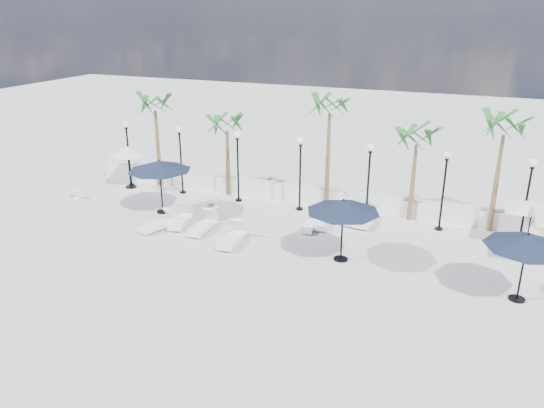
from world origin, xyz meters
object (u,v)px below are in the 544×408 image
at_px(parasol_navy_left, 159,166).
at_px(parasol_navy_right, 527,241).
at_px(lounger_1, 158,224).
at_px(lounger_5, 321,219).
at_px(lounger_0, 181,220).
at_px(lounger_6, 309,225).
at_px(lounger_7, 366,218).
at_px(parasol_cream_sq_a, 534,202).
at_px(lounger_2, 232,238).
at_px(lounger_3, 203,226).
at_px(parasol_cream_small, 128,151).
at_px(parasol_navy_mid, 343,206).
at_px(lounger_4, 354,217).

relative_size(parasol_navy_left, parasol_navy_right, 1.09).
height_order(lounger_1, lounger_5, lounger_5).
distance_m(lounger_0, lounger_6, 6.18).
bearing_deg(lounger_7, parasol_navy_right, -34.70).
bearing_deg(parasol_navy_right, lounger_1, 177.69).
bearing_deg(parasol_navy_right, lounger_7, 142.78).
bearing_deg(parasol_navy_left, parasol_cream_sq_a, 8.96).
bearing_deg(lounger_7, lounger_6, -141.75).
bearing_deg(lounger_2, parasol_cream_sq_a, 16.70).
relative_size(lounger_1, lounger_3, 0.98).
bearing_deg(parasol_cream_small, parasol_cream_sq_a, 0.00).
distance_m(lounger_5, parasol_cream_sq_a, 9.38).
bearing_deg(lounger_3, parasol_navy_mid, -5.74).
relative_size(lounger_4, parasol_cream_sq_a, 0.44).
bearing_deg(parasol_navy_mid, parasol_navy_left, 169.43).
xyz_separation_m(lounger_4, parasol_navy_right, (7.23, -5.03, 2.06)).
relative_size(lounger_1, lounger_4, 1.08).
relative_size(parasol_navy_mid, parasol_navy_right, 1.03).
bearing_deg(parasol_navy_right, parasol_navy_mid, 173.72).
bearing_deg(lounger_5, parasol_cream_sq_a, 6.00).
distance_m(lounger_1, lounger_6, 7.16).
xyz_separation_m(parasol_navy_left, parasol_cream_small, (-3.95, 2.70, -0.30)).
height_order(lounger_1, lounger_7, lounger_7).
bearing_deg(lounger_5, parasol_navy_right, -26.81).
bearing_deg(parasol_cream_small, lounger_1, -43.09).
relative_size(lounger_6, parasol_cream_small, 0.68).
xyz_separation_m(lounger_1, lounger_6, (6.62, 2.71, -0.04)).
distance_m(lounger_0, lounger_3, 1.38).
bearing_deg(lounger_2, lounger_6, 42.17).
relative_size(lounger_6, parasol_cream_sq_a, 0.39).
height_order(lounger_1, parasol_cream_small, parasol_cream_small).
height_order(lounger_2, lounger_3, lounger_2).
height_order(lounger_2, lounger_6, lounger_2).
bearing_deg(lounger_5, lounger_7, 23.82).
relative_size(lounger_1, parasol_cream_sq_a, 0.48).
xyz_separation_m(lounger_5, lounger_6, (-0.34, -0.74, -0.06)).
xyz_separation_m(lounger_2, parasol_cream_small, (-8.95, 4.80, 1.90)).
bearing_deg(lounger_3, lounger_7, 27.25).
distance_m(lounger_0, parasol_cream_sq_a, 15.95).
relative_size(lounger_7, parasol_navy_left, 0.68).
distance_m(lounger_0, lounger_4, 8.44).
bearing_deg(lounger_3, parasol_navy_left, 154.74).
relative_size(lounger_2, lounger_6, 1.27).
height_order(lounger_3, parasol_navy_mid, parasol_navy_mid).
bearing_deg(parasol_cream_sq_a, lounger_6, -168.39).
distance_m(lounger_1, parasol_navy_left, 3.14).
relative_size(lounger_2, parasol_navy_mid, 0.73).
distance_m(parasol_navy_right, parasol_cream_sq_a, 5.33).
xyz_separation_m(lounger_7, parasol_navy_mid, (-0.11, -4.30, 2.11)).
bearing_deg(lounger_3, parasol_cream_small, 148.45).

